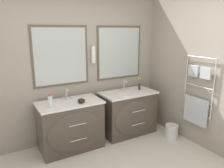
# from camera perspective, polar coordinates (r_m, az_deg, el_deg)

# --- Properties ---
(wall_back) EXTENTS (5.00, 0.15, 2.60)m
(wall_back) POSITION_cam_1_polar(r_m,az_deg,el_deg) (3.77, -10.29, 4.81)
(wall_back) COLOR #9E9384
(wall_back) RESTS_ON ground_plane
(wall_right) EXTENTS (0.13, 3.60, 2.60)m
(wall_right) POSITION_cam_1_polar(r_m,az_deg,el_deg) (3.94, 19.43, 4.37)
(wall_right) COLOR #9E9384
(wall_right) RESTS_ON ground_plane
(vanity_left) EXTENTS (1.01, 0.61, 0.79)m
(vanity_left) POSITION_cam_1_polar(r_m,az_deg,el_deg) (3.61, -10.58, -10.65)
(vanity_left) COLOR #4C4238
(vanity_left) RESTS_ON ground_plane
(vanity_right) EXTENTS (1.01, 0.61, 0.79)m
(vanity_right) POSITION_cam_1_polar(r_m,az_deg,el_deg) (4.08, 4.45, -7.49)
(vanity_right) COLOR #4C4238
(vanity_right) RESTS_ON ground_plane
(faucet_left) EXTENTS (0.17, 0.12, 0.18)m
(faucet_left) POSITION_cam_1_polar(r_m,az_deg,el_deg) (3.60, -11.84, -2.67)
(faucet_left) COLOR silver
(faucet_left) RESTS_ON vanity_left
(faucet_right) EXTENTS (0.17, 0.12, 0.18)m
(faucet_right) POSITION_cam_1_polar(r_m,az_deg,el_deg) (4.07, 3.23, -0.45)
(faucet_right) COLOR silver
(faucet_right) RESTS_ON vanity_right
(toiletry_bottle) EXTENTS (0.06, 0.06, 0.19)m
(toiletry_bottle) POSITION_cam_1_polar(r_m,az_deg,el_deg) (3.31, -15.81, -4.34)
(toiletry_bottle) COLOR silver
(toiletry_bottle) RESTS_ON vanity_left
(amenity_bowl) EXTENTS (0.12, 0.12, 0.07)m
(amenity_bowl) POSITION_cam_1_polar(r_m,az_deg,el_deg) (3.41, -8.01, -4.35)
(amenity_bowl) COLOR black
(amenity_bowl) RESTS_ON vanity_left
(flower_vase) EXTENTS (0.04, 0.04, 0.24)m
(flower_vase) POSITION_cam_1_polar(r_m,az_deg,el_deg) (4.14, 7.21, -0.19)
(flower_vase) COLOR #332D2D
(flower_vase) RESTS_ON vanity_right
(soap_dish) EXTENTS (0.10, 0.07, 0.04)m
(soap_dish) POSITION_cam_1_polar(r_m,az_deg,el_deg) (3.75, 3.36, -2.85)
(soap_dish) COLOR white
(soap_dish) RESTS_ON vanity_right
(waste_bin) EXTENTS (0.23, 0.23, 0.25)m
(waste_bin) POSITION_cam_1_polar(r_m,az_deg,el_deg) (4.14, 15.29, -11.76)
(waste_bin) COLOR silver
(waste_bin) RESTS_ON ground_plane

